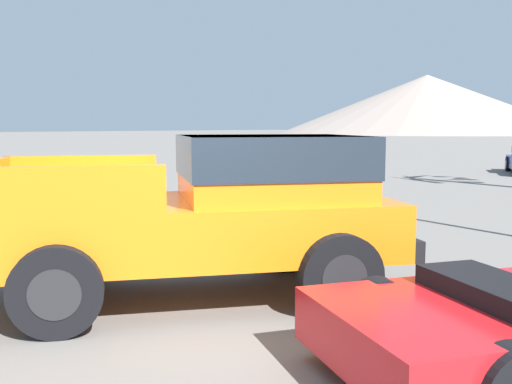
{
  "coord_description": "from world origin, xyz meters",
  "views": [
    {
      "loc": [
        5.08,
        -4.1,
        2.02
      ],
      "look_at": [
        -0.39,
        1.07,
        1.17
      ],
      "focal_mm": 42.0,
      "sensor_mm": 36.0,
      "label": 1
    }
  ],
  "objects": [
    {
      "name": "ground_plane",
      "position": [
        0.0,
        0.0,
        0.0
      ],
      "size": [
        320.0,
        320.0,
        0.0
      ],
      "primitive_type": "plane",
      "color": "slate"
    },
    {
      "name": "orange_pickup_truck",
      "position": [
        -0.23,
        0.34,
        1.08
      ],
      "size": [
        4.17,
        5.16,
        1.89
      ],
      "rotation": [
        0.0,
        0.0,
        -0.54
      ],
      "color": "orange",
      "rests_on": "ground_plane"
    }
  ]
}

